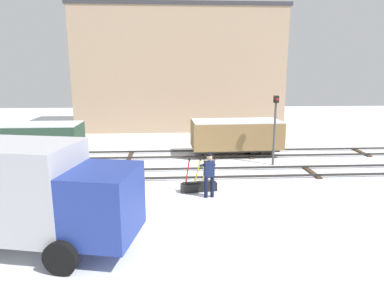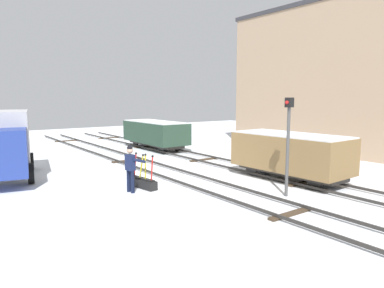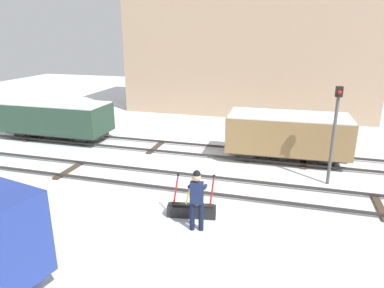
# 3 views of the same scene
# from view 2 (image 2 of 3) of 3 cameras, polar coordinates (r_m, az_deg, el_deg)

# --- Properties ---
(ground_plane) EXTENTS (60.00, 60.00, 0.00)m
(ground_plane) POSITION_cam_2_polar(r_m,az_deg,el_deg) (16.01, -1.07, -5.86)
(ground_plane) COLOR silver
(track_main_line) EXTENTS (44.00, 1.94, 0.18)m
(track_main_line) POSITION_cam_2_polar(r_m,az_deg,el_deg) (15.98, -1.07, -5.46)
(track_main_line) COLOR #2D2B28
(track_main_line) RESTS_ON ground_plane
(track_siding_near) EXTENTS (44.00, 1.94, 0.18)m
(track_siding_near) POSITION_cam_2_polar(r_m,az_deg,el_deg) (18.38, 8.71, -3.85)
(track_siding_near) COLOR #2D2B28
(track_siding_near) RESTS_ON ground_plane
(switch_lever_frame) EXTENTS (1.56, 0.60, 1.45)m
(switch_lever_frame) POSITION_cam_2_polar(r_m,az_deg,el_deg) (14.77, -7.97, -6.07)
(switch_lever_frame) COLOR black
(switch_lever_frame) RESTS_ON ground_plane
(rail_worker) EXTENTS (0.62, 0.76, 1.87)m
(rail_worker) POSITION_cam_2_polar(r_m,az_deg,el_deg) (14.00, -9.85, -3.45)
(rail_worker) COLOR #111831
(rail_worker) RESTS_ON ground_plane
(delivery_truck) EXTENTS (5.95, 3.31, 3.09)m
(delivery_truck) POSITION_cam_2_polar(r_m,az_deg,el_deg) (18.02, -28.33, 0.24)
(delivery_truck) COLOR navy
(delivery_truck) RESTS_ON ground_plane
(signal_post) EXTENTS (0.24, 0.32, 3.70)m
(signal_post) POSITION_cam_2_polar(r_m,az_deg,el_deg) (13.53, 15.25, 1.21)
(signal_post) COLOR #4C4C4C
(signal_post) RESTS_ON ground_plane
(apartment_building) EXTENTS (17.16, 6.40, 10.03)m
(apartment_building) POSITION_cam_2_polar(r_m,az_deg,el_deg) (26.74, 24.95, 9.66)
(apartment_building) COLOR tan
(apartment_building) RESTS_ON ground_plane
(freight_car_mid_siding) EXTENTS (5.83, 2.25, 2.01)m
(freight_car_mid_siding) POSITION_cam_2_polar(r_m,az_deg,el_deg) (25.53, -5.96, 1.83)
(freight_car_mid_siding) COLOR #2D2B28
(freight_car_mid_siding) RESTS_ON ground_plane
(freight_car_back_track) EXTENTS (5.29, 2.42, 2.10)m
(freight_car_back_track) POSITION_cam_2_polar(r_m,az_deg,el_deg) (16.39, 15.56, -1.44)
(freight_car_back_track) COLOR #2D2B28
(freight_car_back_track) RESTS_ON ground_plane
(perched_bird_roof_left) EXTENTS (0.27, 0.11, 0.13)m
(perched_bird_roof_left) POSITION_cam_2_polar(r_m,az_deg,el_deg) (29.50, 25.28, 19.33)
(perched_bird_roof_left) COLOR #333338
(perched_bird_roof_left) RESTS_ON apartment_building
(perched_bird_roof_right) EXTENTS (0.24, 0.27, 0.13)m
(perched_bird_roof_right) POSITION_cam_2_polar(r_m,az_deg,el_deg) (26.61, 20.96, 20.93)
(perched_bird_roof_right) COLOR #333338
(perched_bird_roof_right) RESTS_ON apartment_building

